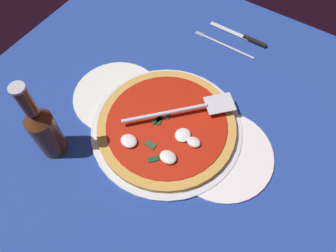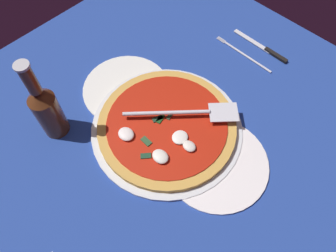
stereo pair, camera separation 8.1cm
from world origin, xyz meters
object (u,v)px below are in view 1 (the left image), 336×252
Objects in this scene: dinner_plate_right at (221,155)px; beer_bottle at (44,129)px; dinner_plate_left at (118,95)px; place_setting_far at (234,41)px; pizza at (168,127)px; pizza_server at (185,110)px.

beer_bottle is (-35.79, -20.68, 8.86)cm from dinner_plate_right.
place_setting_far is at bearing 64.44° from dinner_plate_left.
beer_bottle is (-3.22, -21.33, 8.86)cm from dinner_plate_left.
pizza_server is (1.66, 5.09, 2.63)cm from pizza.
dinner_plate_left is 39.97cm from place_setting_far.
dinner_plate_left is at bearing 143.44° from pizza_server.
place_setting_far reaches higher than dinner_plate_right.
pizza_server is at bearing 163.66° from dinner_plate_right.
dinner_plate_right is at bearing -1.14° from dinner_plate_left.
place_setting_far is 61.60cm from beer_bottle.
beer_bottle reaches higher than place_setting_far.
dinner_plate_left is at bearing 81.42° from beer_bottle.
pizza is at bearing -154.15° from pizza_server.
dinner_plate_left is 1.13× the size of place_setting_far.
dinner_plate_right is 1.19× the size of place_setting_far.
place_setting_far is (-15.32, 36.71, -0.15)cm from dinner_plate_right.
pizza is 1.52× the size of pizza_server.
pizza_server is (19.30, 3.24, 4.28)cm from dinner_plate_left.
dinner_plate_left is 0.95× the size of dinner_plate_right.
pizza_server is (-13.27, 3.89, 4.28)cm from dinner_plate_right.
pizza reaches higher than dinner_plate_left.
dinner_plate_right is at bearing 30.02° from beer_bottle.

